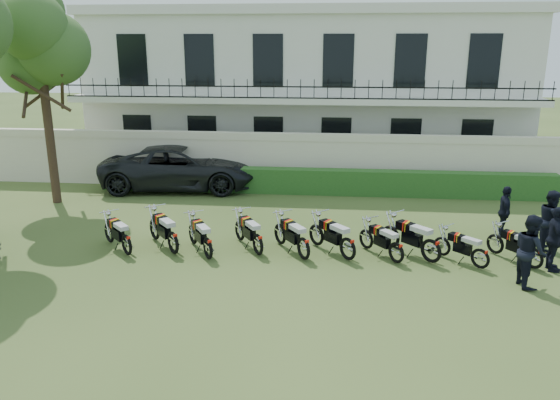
{
  "coord_description": "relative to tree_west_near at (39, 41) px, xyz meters",
  "views": [
    {
      "loc": [
        1.42,
        -13.96,
        5.83
      ],
      "look_at": [
        -0.2,
        2.18,
        1.15
      ],
      "focal_mm": 35.0,
      "sensor_mm": 36.0,
      "label": 1
    }
  ],
  "objects": [
    {
      "name": "officer_4",
      "position": [
        16.69,
        -3.25,
        -5.0
      ],
      "size": [
        0.85,
        0.99,
        1.78
      ],
      "primitive_type": "imported",
      "rotation": [
        0.0,
        0.0,
        1.34
      ],
      "color": "black",
      "rests_on": "ground"
    },
    {
      "name": "motorcycle_1",
      "position": [
        5.9,
        -4.77,
        -5.37
      ],
      "size": [
        1.4,
        1.67,
        1.13
      ],
      "rotation": [
        0.0,
        0.0,
        0.69
      ],
      "color": "black",
      "rests_on": "ground"
    },
    {
      "name": "motorcycle_6",
      "position": [
        12.15,
        -4.8,
        -5.42
      ],
      "size": [
        1.19,
        1.52,
        1.01
      ],
      "rotation": [
        0.0,
        0.0,
        0.65
      ],
      "color": "black",
      "rests_on": "ground"
    },
    {
      "name": "ground",
      "position": [
        8.96,
        -5.0,
        -5.89
      ],
      "size": [
        100.0,
        100.0,
        0.0
      ],
      "primitive_type": "plane",
      "color": "#32471C",
      "rests_on": "ground"
    },
    {
      "name": "officer_2",
      "position": [
        16.21,
        -4.86,
        -5.01
      ],
      "size": [
        0.52,
        1.06,
        1.76
      ],
      "primitive_type": "imported",
      "rotation": [
        0.0,
        0.0,
        1.49
      ],
      "color": "black",
      "rests_on": "ground"
    },
    {
      "name": "building",
      "position": [
        8.96,
        8.96,
        -2.18
      ],
      "size": [
        20.4,
        9.6,
        7.4
      ],
      "color": "silver",
      "rests_on": "ground"
    },
    {
      "name": "motorcycle_2",
      "position": [
        6.97,
        -5.05,
        -5.4
      ],
      "size": [
        1.13,
        1.71,
        1.07
      ],
      "rotation": [
        0.0,
        0.0,
        0.56
      ],
      "color": "black",
      "rests_on": "ground"
    },
    {
      "name": "motorcycle_5",
      "position": [
        10.84,
        -4.73,
        -5.38
      ],
      "size": [
        1.39,
        1.62,
        1.11
      ],
      "rotation": [
        0.0,
        0.0,
        0.7
      ],
      "color": "black",
      "rests_on": "ground"
    },
    {
      "name": "hedge",
      "position": [
        9.96,
        2.2,
        -5.39
      ],
      "size": [
        18.0,
        0.6,
        1.0
      ],
      "primitive_type": "cube",
      "color": "#1A491A",
      "rests_on": "ground"
    },
    {
      "name": "motorcycle_8",
      "position": [
        14.34,
        -4.97,
        -5.45
      ],
      "size": [
        1.3,
        1.28,
        0.95
      ],
      "rotation": [
        0.0,
        0.0,
        0.79
      ],
      "color": "black",
      "rests_on": "ground"
    },
    {
      "name": "motorcycle_4",
      "position": [
        9.62,
        -4.82,
        -5.39
      ],
      "size": [
        1.2,
        1.71,
        1.09
      ],
      "rotation": [
        0.0,
        0.0,
        0.59
      ],
      "color": "black",
      "rests_on": "ground"
    },
    {
      "name": "motorcycle_9",
      "position": [
        15.76,
        -4.83,
        -5.43
      ],
      "size": [
        1.13,
        1.53,
        0.99
      ],
      "rotation": [
        0.0,
        0.0,
        0.62
      ],
      "color": "black",
      "rests_on": "ground"
    },
    {
      "name": "tree_west_near",
      "position": [
        0.0,
        0.0,
        0.0
      ],
      "size": [
        3.4,
        3.2,
        7.9
      ],
      "color": "#473323",
      "rests_on": "ground"
    },
    {
      "name": "suv",
      "position": [
        4.11,
        2.5,
        -5.0
      ],
      "size": [
        6.62,
        3.51,
        1.77
      ],
      "primitive_type": "imported",
      "rotation": [
        0.0,
        0.0,
        1.66
      ],
      "color": "black",
      "rests_on": "ground"
    },
    {
      "name": "officer_5",
      "position": [
        15.7,
        -2.23,
        -5.08
      ],
      "size": [
        0.47,
        0.97,
        1.61
      ],
      "primitive_type": "imported",
      "rotation": [
        0.0,
        0.0,
        1.49
      ],
      "color": "black",
      "rests_on": "ground"
    },
    {
      "name": "motorcycle_0",
      "position": [
        4.62,
        -4.98,
        -5.41
      ],
      "size": [
        1.39,
        1.44,
        1.04
      ],
      "rotation": [
        0.0,
        0.0,
        0.77
      ],
      "color": "black",
      "rests_on": "ground"
    },
    {
      "name": "perimeter_wall",
      "position": [
        8.96,
        3.0,
        -4.72
      ],
      "size": [
        30.0,
        0.35,
        2.3
      ],
      "color": "beige",
      "rests_on": "ground"
    },
    {
      "name": "motorcycle_7",
      "position": [
        13.1,
        -4.7,
        -5.36
      ],
      "size": [
        1.53,
        1.6,
        1.15
      ],
      "rotation": [
        0.0,
        0.0,
        0.76
      ],
      "color": "black",
      "rests_on": "ground"
    },
    {
      "name": "officer_1",
      "position": [
        15.25,
        -5.89,
        -4.97
      ],
      "size": [
        0.77,
        0.95,
        1.84
      ],
      "primitive_type": "imported",
      "rotation": [
        0.0,
        0.0,
        1.65
      ],
      "color": "black",
      "rests_on": "ground"
    },
    {
      "name": "motorcycle_3",
      "position": [
        8.31,
        -4.61,
        -5.4
      ],
      "size": [
        1.12,
        1.7,
        1.07
      ],
      "rotation": [
        0.0,
        0.0,
        0.56
      ],
      "color": "black",
      "rests_on": "ground"
    }
  ]
}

